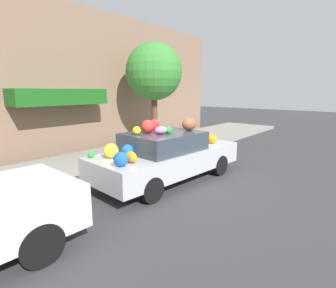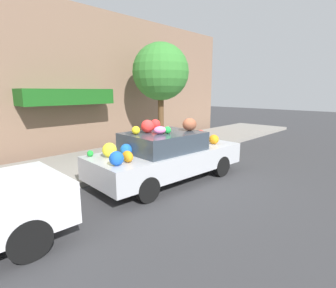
# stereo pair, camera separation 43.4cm
# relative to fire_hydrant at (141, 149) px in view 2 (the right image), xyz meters

# --- Properties ---
(ground_plane) EXTENTS (60.00, 60.00, 0.00)m
(ground_plane) POSITION_rel_fire_hydrant_xyz_m (-0.52, -1.67, -0.49)
(ground_plane) COLOR #38383A
(sidewalk_curb) EXTENTS (24.00, 3.20, 0.15)m
(sidewalk_curb) POSITION_rel_fire_hydrant_xyz_m (-0.52, 1.03, -0.42)
(sidewalk_curb) COLOR gray
(sidewalk_curb) RESTS_ON ground
(building_facade) EXTENTS (18.00, 1.20, 5.54)m
(building_facade) POSITION_rel_fire_hydrant_xyz_m (-0.55, 3.25, 2.25)
(building_facade) COLOR #846651
(building_facade) RESTS_ON ground
(street_tree) EXTENTS (2.32, 2.32, 4.16)m
(street_tree) POSITION_rel_fire_hydrant_xyz_m (2.37, 1.46, 2.63)
(street_tree) COLOR brown
(street_tree) RESTS_ON sidewalk_curb
(fire_hydrant) EXTENTS (0.20, 0.20, 0.70)m
(fire_hydrant) POSITION_rel_fire_hydrant_xyz_m (0.00, 0.00, 0.00)
(fire_hydrant) COLOR gold
(fire_hydrant) RESTS_ON sidewalk_curb
(art_car) EXTENTS (4.37, 2.00, 1.66)m
(art_car) POSITION_rel_fire_hydrant_xyz_m (-0.56, -1.70, 0.22)
(art_car) COLOR #B7BABF
(art_car) RESTS_ON ground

